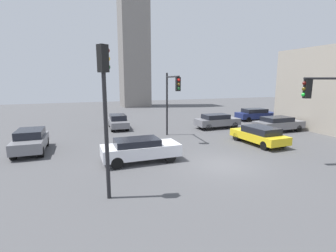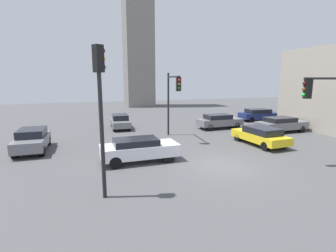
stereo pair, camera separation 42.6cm
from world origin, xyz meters
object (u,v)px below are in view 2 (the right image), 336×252
object	(u,v)px
traffic_light_1	(173,93)
car_2	(32,140)
car_1	(260,135)
car_6	(120,121)
car_0	(281,124)
car_4	(139,149)
car_3	(259,114)
traffic_light_0	(330,102)
traffic_light_2	(100,96)
car_5	(219,121)

from	to	relation	value
traffic_light_1	car_2	world-z (taller)	traffic_light_1
car_1	car_6	bearing A→B (deg)	39.64
car_0	car_4	size ratio (longest dim) A/B	1.03
traffic_light_1	car_6	xyz separation A→B (m)	(-3.34, 6.03, -3.04)
car_3	car_4	world-z (taller)	car_3
car_0	traffic_light_1	bearing A→B (deg)	176.07
car_6	car_4	bearing A→B (deg)	0.21
traffic_light_0	car_4	bearing A→B (deg)	-7.38
traffic_light_0	car_2	world-z (taller)	traffic_light_0
car_6	traffic_light_2	bearing A→B (deg)	-7.93
traffic_light_1	car_3	size ratio (longest dim) A/B	1.11
traffic_light_1	car_3	world-z (taller)	traffic_light_1
car_0	car_5	world-z (taller)	car_5
car_3	car_4	distance (m)	19.72
car_1	car_4	xyz separation A→B (m)	(-9.36, -0.86, 0.05)
traffic_light_1	car_0	xyz separation A→B (m)	(10.47, -0.63, -3.02)
traffic_light_0	car_2	distance (m)	18.24
car_5	traffic_light_1	bearing A→B (deg)	-155.54
traffic_light_1	car_5	distance (m)	7.20
car_3	car_5	xyz separation A→B (m)	(-7.06, -2.79, 0.02)
car_2	car_5	xyz separation A→B (m)	(16.10, 2.94, -0.03)
car_1	traffic_light_2	bearing A→B (deg)	110.58
traffic_light_0	car_1	size ratio (longest dim) A/B	1.12
traffic_light_2	car_4	world-z (taller)	traffic_light_2
car_0	car_6	size ratio (longest dim) A/B	1.16
traffic_light_0	car_6	bearing A→B (deg)	-42.53
car_1	traffic_light_0	bearing A→B (deg)	179.11
car_5	car_2	bearing A→B (deg)	-170.14
car_2	traffic_light_1	bearing A→B (deg)	91.88
car_2	car_4	bearing A→B (deg)	55.28
car_0	car_5	size ratio (longest dim) A/B	1.06
traffic_light_1	car_2	size ratio (longest dim) A/B	1.29
traffic_light_1	car_6	world-z (taller)	traffic_light_1
traffic_light_1	car_3	xyz separation A→B (m)	(13.00, 5.55, -3.02)
traffic_light_0	car_3	xyz separation A→B (m)	(7.38, 14.44, -2.84)
traffic_light_1	traffic_light_2	world-z (taller)	traffic_light_2
car_1	car_6	world-z (taller)	car_6
car_4	traffic_light_1	bearing A→B (deg)	50.52
car_1	car_5	distance (m)	6.62
car_4	car_6	xyz separation A→B (m)	(0.52, 10.73, -0.04)
car_0	car_6	world-z (taller)	car_6
car_1	car_5	size ratio (longest dim) A/B	1.02
car_0	car_6	xyz separation A→B (m)	(-13.80, 6.66, -0.02)
traffic_light_1	car_0	size ratio (longest dim) A/B	1.15
traffic_light_0	car_0	world-z (taller)	traffic_light_0
traffic_light_1	car_1	size ratio (longest dim) A/B	1.19
car_1	car_3	world-z (taller)	car_3
traffic_light_1	car_1	world-z (taller)	traffic_light_1
traffic_light_2	car_1	world-z (taller)	traffic_light_2
car_1	car_4	bearing A→B (deg)	93.03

